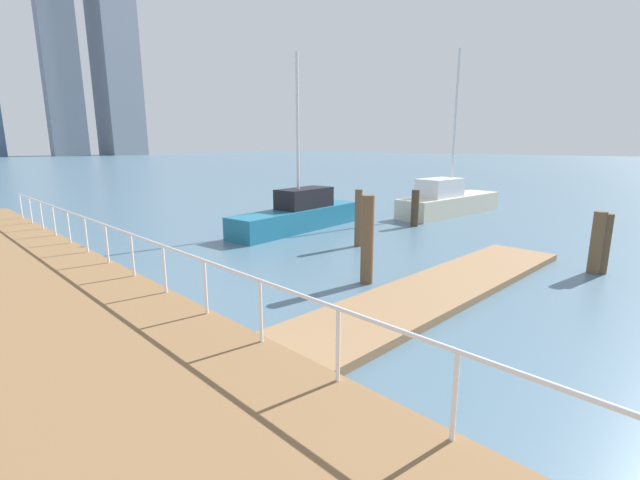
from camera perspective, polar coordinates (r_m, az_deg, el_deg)
name	(u,v)px	position (r m, az deg, el deg)	size (l,w,h in m)	color
ground_plane	(152,236)	(18.50, -21.15, 0.45)	(300.00, 300.00, 0.00)	slate
floating_dock	(437,290)	(11.06, 15.03, -6.37)	(10.99, 2.00, 0.18)	#93704C
boardwalk_railing	(205,271)	(8.47, -14.87, -3.95)	(0.06, 30.89, 1.08)	white
dock_piling_0	(415,208)	(19.72, 12.32, 4.09)	(0.34, 0.34, 1.62)	#473826
dock_piling_1	(597,243)	(14.42, 32.48, -0.30)	(0.34, 0.34, 1.76)	brown
dock_piling_2	(604,244)	(14.52, 33.13, -0.42)	(0.32, 0.32, 1.70)	brown
dock_piling_3	(367,240)	(11.29, 6.20, 0.00)	(0.33, 0.33, 2.31)	brown
dock_piling_4	(358,218)	(15.48, 5.04, 2.87)	(0.26, 0.26, 2.03)	brown
moored_boat_1	(448,201)	(23.49, 16.39, 4.93)	(7.06, 2.10, 8.11)	beige
moored_boat_2	(300,214)	(18.60, -2.66, 3.43)	(7.05, 2.29, 7.13)	#1E6B8C
skyline_tower_4	(59,54)	(157.79, -30.98, 20.10)	(9.59, 6.75, 58.32)	gray
skyline_tower_5	(111,16)	(166.27, -25.65, 24.87)	(11.54, 10.92, 85.11)	slate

